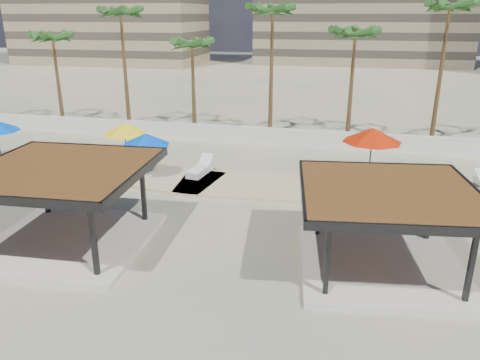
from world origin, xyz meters
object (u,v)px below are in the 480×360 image
object	(u,v)px
pavilion_central	(386,221)
lounger_a	(200,170)
umbrella_c	(372,135)
pavilion_west	(64,198)

from	to	relation	value
pavilion_central	lounger_a	distance (m)	13.04
pavilion_central	umbrella_c	world-z (taller)	pavilion_central
pavilion_central	pavilion_west	world-z (taller)	pavilion_west
pavilion_central	umbrella_c	xyz separation A→B (m)	(-0.24, 9.75, 0.81)
umbrella_c	pavilion_west	bearing A→B (deg)	-139.05
lounger_a	umbrella_c	bearing A→B (deg)	-75.27
pavilion_west	lounger_a	world-z (taller)	pavilion_west
pavilion_central	lounger_a	world-z (taller)	pavilion_central
pavilion_west	pavilion_central	bearing A→B (deg)	0.82
pavilion_west	lounger_a	size ratio (longest dim) A/B	2.83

